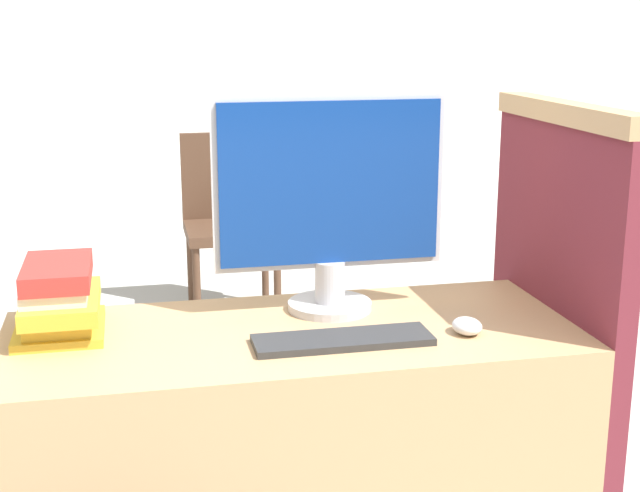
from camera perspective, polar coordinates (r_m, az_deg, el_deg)
The scene contains 8 objects.
wall_back at distance 8.27m, azimuth -10.21°, elevation 13.85°, with size 12.00×0.06×2.80m.
desk at distance 2.20m, azimuth -1.72°, elevation -14.60°, with size 1.30×0.56×0.74m.
carrel_divider at distance 2.33m, azimuth 14.66°, elevation -6.26°, with size 0.07×0.65×1.24m.
monitor at distance 2.12m, azimuth 0.64°, elevation 3.00°, with size 0.56×0.21×0.52m.
keyboard at distance 1.96m, azimuth 1.46°, elevation -6.03°, with size 0.39×0.12×0.02m.
mouse at distance 2.04m, azimuth 9.39°, elevation -5.07°, with size 0.07×0.08×0.04m.
book_stack at distance 2.09m, azimuth -16.36°, elevation -3.30°, with size 0.19×0.28×0.16m.
far_chair at distance 4.39m, azimuth -5.82°, elevation 2.06°, with size 0.44×0.44×0.89m.
Camera 1 is at (-0.35, -1.61, 1.43)m, focal length 50.00 mm.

